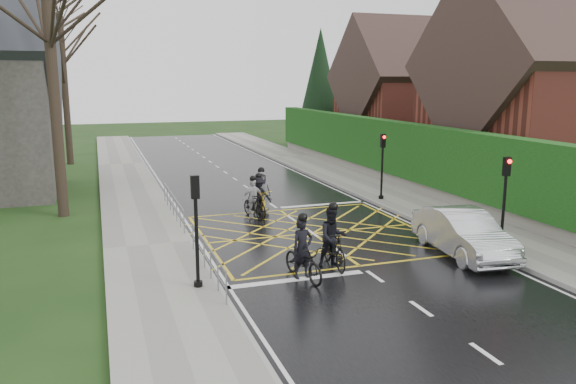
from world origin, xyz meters
TOP-DOWN VIEW (x-y plane):
  - ground at (0.00, 0.00)m, footprint 120.00×120.00m
  - road at (0.00, 0.00)m, footprint 9.00×80.00m
  - sidewalk_right at (6.00, 0.00)m, footprint 3.00×80.00m
  - sidewalk_left at (-6.00, 0.00)m, footprint 3.00×80.00m
  - stone_wall at (7.75, 6.00)m, footprint 0.50×38.00m
  - hedge at (7.75, 6.00)m, footprint 0.90×38.00m
  - house_near at (14.75, 4.00)m, footprint 11.80×9.80m
  - house_far at (14.75, 18.00)m, footprint 9.80×8.80m
  - conifer at (10.75, 26.00)m, footprint 4.60×4.60m
  - tree_near at (-9.00, 6.00)m, footprint 9.24×9.24m
  - tree_mid at (-10.00, 14.00)m, footprint 10.08×10.08m
  - tree_far at (-9.30, 22.00)m, footprint 8.40×8.40m
  - railing_south at (-4.65, -3.50)m, footprint 0.05×5.04m
  - railing_north at (-4.65, 4.00)m, footprint 0.05×6.04m
  - traffic_light_ne at (5.10, 4.20)m, footprint 0.24×0.31m
  - traffic_light_se at (5.10, -4.20)m, footprint 0.24×0.31m
  - traffic_light_sw at (-5.10, -4.50)m, footprint 0.24×0.31m
  - cyclist_rear at (-2.05, -4.48)m, footprint 1.05×2.10m
  - cyclist_back at (-0.80, -3.78)m, footprint 0.96×2.07m
  - cyclist_mid at (-1.13, 3.41)m, footprint 1.09×1.88m
  - cyclist_front at (-1.46, 3.12)m, footprint 1.02×1.84m
  - cyclist_lead at (-0.90, 3.76)m, footprint 1.05×2.16m
  - car at (3.70, -4.04)m, footprint 2.06×4.69m

SIDE VIEW (x-z plane):
  - ground at x=0.00m, z-range 0.00..0.00m
  - road at x=0.00m, z-range 0.00..0.01m
  - sidewalk_right at x=6.00m, z-range 0.00..0.15m
  - sidewalk_left at x=-6.00m, z-range 0.00..0.15m
  - stone_wall at x=7.75m, z-range 0.00..0.70m
  - cyclist_rear at x=-2.05m, z-range -0.34..1.61m
  - cyclist_front at x=-1.46m, z-range -0.23..1.55m
  - cyclist_mid at x=-1.13m, z-range -0.25..1.58m
  - cyclist_lead at x=-0.90m, z-range -0.31..1.71m
  - car at x=3.70m, z-range 0.00..1.50m
  - cyclist_back at x=-0.80m, z-range -0.25..1.79m
  - railing_south at x=-4.65m, z-range 0.27..1.29m
  - railing_north at x=-4.65m, z-range 0.27..1.30m
  - traffic_light_ne at x=5.10m, z-range 0.06..3.27m
  - traffic_light_se at x=5.10m, z-range 0.06..3.27m
  - traffic_light_sw at x=-5.10m, z-range 0.06..3.27m
  - hedge at x=7.75m, z-range 0.70..3.50m
  - house_far at x=14.75m, z-range -0.79..9.51m
  - house_near at x=14.75m, z-range -0.92..10.38m
  - conifer at x=10.75m, z-range -0.01..9.99m
  - tree_far at x=-9.30m, z-range 1.99..12.39m
  - tree_near at x=-9.00m, z-range 2.19..13.63m
  - tree_mid at x=-10.00m, z-range 2.39..14.87m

